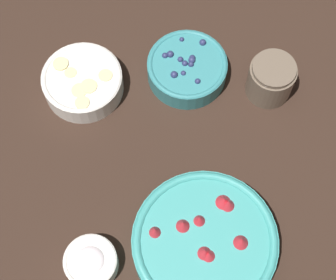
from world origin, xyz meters
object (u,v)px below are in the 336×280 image
(bowl_strawberries, at_px, (204,243))
(bowl_blueberries, at_px, (187,68))
(jar_chocolate, at_px, (271,80))
(bowl_cream, at_px, (91,262))
(bowl_bananas, at_px, (83,81))

(bowl_strawberries, height_order, bowl_blueberries, bowl_strawberries)
(bowl_blueberries, height_order, jar_chocolate, jar_chocolate)
(jar_chocolate, bearing_deg, bowl_blueberries, 89.70)
(bowl_blueberries, distance_m, jar_chocolate, 0.17)
(bowl_cream, bearing_deg, bowl_blueberries, -12.71)
(bowl_strawberries, xyz_separation_m, bowl_bananas, (0.29, 0.30, -0.01))
(bowl_blueberries, bearing_deg, bowl_strawberries, -164.79)
(bowl_cream, bearing_deg, jar_chocolate, -32.20)
(bowl_blueberries, distance_m, bowl_cream, 0.44)
(bowl_blueberries, bearing_deg, bowl_bananas, 109.88)
(bowl_strawberries, relative_size, jar_chocolate, 2.74)
(bowl_blueberries, bearing_deg, jar_chocolate, -90.30)
(bowl_cream, bearing_deg, bowl_strawberries, -69.98)
(bowl_bananas, xyz_separation_m, jar_chocolate, (0.07, -0.38, 0.01))
(bowl_blueberries, xyz_separation_m, jar_chocolate, (-0.00, -0.17, 0.01))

